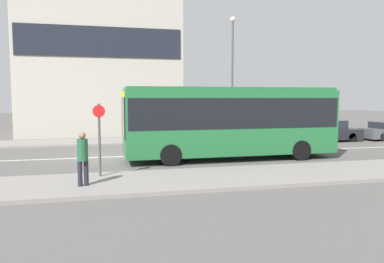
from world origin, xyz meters
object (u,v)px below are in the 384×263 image
(pedestrian_near_stop, at_px, (83,155))
(bus_stop_sign, at_px, (99,134))
(city_bus, at_px, (230,118))
(street_lamp, at_px, (232,67))
(parked_car_0, at_px, (326,131))

(pedestrian_near_stop, bearing_deg, bus_stop_sign, 51.08)
(pedestrian_near_stop, height_order, bus_stop_sign, bus_stop_sign)
(city_bus, relative_size, bus_stop_sign, 3.87)
(city_bus, distance_m, bus_stop_sign, 6.95)
(city_bus, distance_m, street_lamp, 8.25)
(city_bus, bearing_deg, street_lamp, 63.98)
(parked_car_0, xyz_separation_m, pedestrian_near_stop, (-15.57, -10.19, 0.46))
(bus_stop_sign, bearing_deg, parked_car_0, 30.28)
(city_bus, distance_m, pedestrian_near_stop, 8.18)
(parked_car_0, relative_size, street_lamp, 0.54)
(parked_car_0, relative_size, bus_stop_sign, 1.68)
(parked_car_0, bearing_deg, city_bus, -148.32)
(bus_stop_sign, xyz_separation_m, street_lamp, (8.80, 10.46, 3.38))
(pedestrian_near_stop, relative_size, street_lamp, 0.21)
(parked_car_0, distance_m, street_lamp, 7.81)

